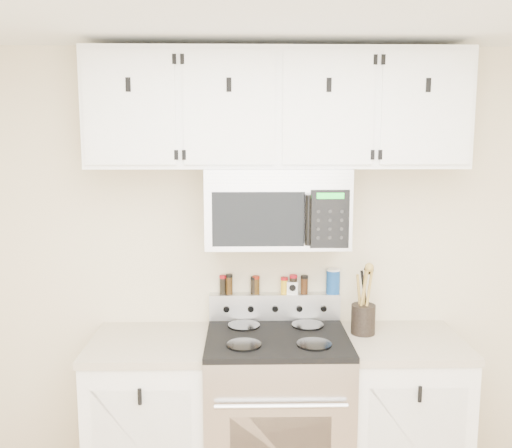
{
  "coord_description": "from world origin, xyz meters",
  "views": [
    {
      "loc": [
        -0.17,
        -1.5,
        2.01
      ],
      "look_at": [
        -0.11,
        1.45,
        1.55
      ],
      "focal_mm": 40.0,
      "sensor_mm": 36.0,
      "label": 1
    }
  ],
  "objects_px": {
    "salt_canister": "(333,281)",
    "utensil_crock": "(363,317)",
    "microwave": "(277,207)",
    "range": "(277,416)"
  },
  "relations": [
    {
      "from": "salt_canister",
      "to": "utensil_crock",
      "type": "bearing_deg",
      "value": -52.2
    },
    {
      "from": "microwave",
      "to": "utensil_crock",
      "type": "bearing_deg",
      "value": -3.38
    },
    {
      "from": "range",
      "to": "salt_canister",
      "type": "relative_size",
      "value": 7.49
    },
    {
      "from": "utensil_crock",
      "to": "range",
      "type": "bearing_deg",
      "value": -168.5
    },
    {
      "from": "range",
      "to": "salt_canister",
      "type": "xyz_separation_m",
      "value": [
        0.34,
        0.28,
        0.69
      ]
    },
    {
      "from": "microwave",
      "to": "utensil_crock",
      "type": "distance_m",
      "value": 0.78
    },
    {
      "from": "microwave",
      "to": "salt_canister",
      "type": "bearing_deg",
      "value": 24.61
    },
    {
      "from": "utensil_crock",
      "to": "salt_canister",
      "type": "height_order",
      "value": "utensil_crock"
    },
    {
      "from": "range",
      "to": "salt_canister",
      "type": "distance_m",
      "value": 0.82
    },
    {
      "from": "salt_canister",
      "to": "microwave",
      "type": "bearing_deg",
      "value": -155.39
    }
  ]
}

